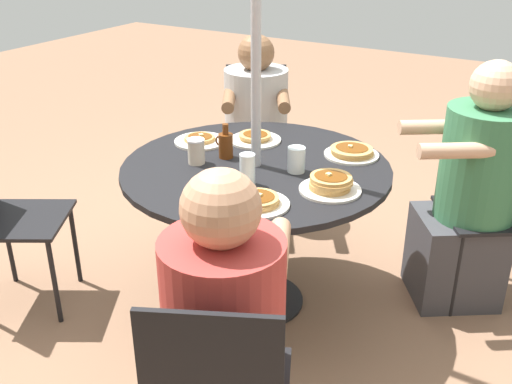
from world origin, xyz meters
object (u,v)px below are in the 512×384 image
(coffee_cup, at_px, (196,151))
(drinking_glass_a, at_px, (247,170))
(patio_chair_south, at_px, (256,126))
(pancake_plate_a, at_px, (200,140))
(patio_chair_west, at_px, (3,209))
(syrup_bottle, at_px, (226,145))
(diner_east, at_px, (470,198))
(drinking_glass_b, at_px, (296,160))
(patio_chair_east, at_px, (504,203))
(pancake_plate_e, at_px, (257,202))
(diner_north, at_px, (226,353))
(pancake_plate_b, at_px, (352,152))
(diner_south, at_px, (256,137))
(patio_table, at_px, (256,190))
(pancake_plate_c, at_px, (255,138))
(pancake_plate_d, at_px, (330,184))

(coffee_cup, bearing_deg, drinking_glass_a, 165.48)
(patio_chair_south, xyz_separation_m, pancake_plate_a, (-0.22, 0.91, 0.24))
(patio_chair_west, relative_size, syrup_bottle, 5.46)
(diner_east, height_order, drinking_glass_b, diner_east)
(patio_chair_east, relative_size, pancake_plate_e, 3.47)
(diner_north, relative_size, pancake_plate_b, 4.54)
(syrup_bottle, bearing_deg, drinking_glass_b, -177.03)
(syrup_bottle, bearing_deg, diner_south, -68.02)
(patio_table, bearing_deg, diner_east, -146.19)
(drinking_glass_a, bearing_deg, syrup_bottle, -40.46)
(patio_chair_south, relative_size, pancake_plate_e, 3.47)
(pancake_plate_c, relative_size, syrup_bottle, 1.57)
(patio_table, xyz_separation_m, pancake_plate_d, (-0.40, 0.08, 0.16))
(pancake_plate_b, bearing_deg, pancake_plate_c, 6.98)
(patio_chair_east, xyz_separation_m, pancake_plate_e, (0.77, 1.01, 0.24))
(patio_chair_east, height_order, pancake_plate_b, patio_chair_east)
(patio_table, height_order, pancake_plate_d, pancake_plate_d)
(patio_chair_south, distance_m, pancake_plate_e, 1.61)
(pancake_plate_c, distance_m, syrup_bottle, 0.26)
(pancake_plate_b, bearing_deg, drinking_glass_b, 64.89)
(diner_south, relative_size, pancake_plate_e, 4.40)
(pancake_plate_e, xyz_separation_m, drinking_glass_a, (0.13, -0.15, 0.05))
(pancake_plate_d, bearing_deg, pancake_plate_b, -79.79)
(diner_north, distance_m, patio_chair_east, 1.67)
(patio_chair_south, height_order, syrup_bottle, syrup_bottle)
(pancake_plate_a, relative_size, pancake_plate_b, 1.00)
(diner_east, height_order, diner_south, diner_east)
(syrup_bottle, height_order, drinking_glass_a, syrup_bottle)
(drinking_glass_b, bearing_deg, diner_east, -140.70)
(diner_north, distance_m, pancake_plate_b, 1.27)
(pancake_plate_d, bearing_deg, patio_chair_east, -128.31)
(pancake_plate_d, bearing_deg, pancake_plate_c, -31.60)
(patio_table, relative_size, diner_north, 1.05)
(patio_table, xyz_separation_m, patio_chair_west, (1.02, 0.60, -0.10))
(patio_table, height_order, patio_chair_south, patio_chair_south)
(coffee_cup, bearing_deg, pancake_plate_d, -176.72)
(pancake_plate_e, bearing_deg, pancake_plate_d, -125.08)
(patio_table, relative_size, pancake_plate_d, 4.76)
(patio_chair_east, relative_size, patio_chair_south, 1.00)
(diner_north, height_order, drinking_glass_a, diner_north)
(diner_east, xyz_separation_m, pancake_plate_a, (1.23, 0.46, 0.21))
(pancake_plate_a, distance_m, pancake_plate_b, 0.75)
(pancake_plate_b, bearing_deg, patio_chair_south, -36.71)
(patio_chair_east, height_order, pancake_plate_e, patio_chair_east)
(patio_table, xyz_separation_m, drinking_glass_b, (-0.19, -0.03, 0.18))
(patio_chair_south, distance_m, pancake_plate_a, 0.97)
(pancake_plate_b, xyz_separation_m, drinking_glass_b, (0.14, 0.30, 0.04))
(patio_chair_south, distance_m, pancake_plate_d, 1.51)
(pancake_plate_c, bearing_deg, pancake_plate_d, 148.40)
(pancake_plate_d, bearing_deg, patio_chair_west, 20.04)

